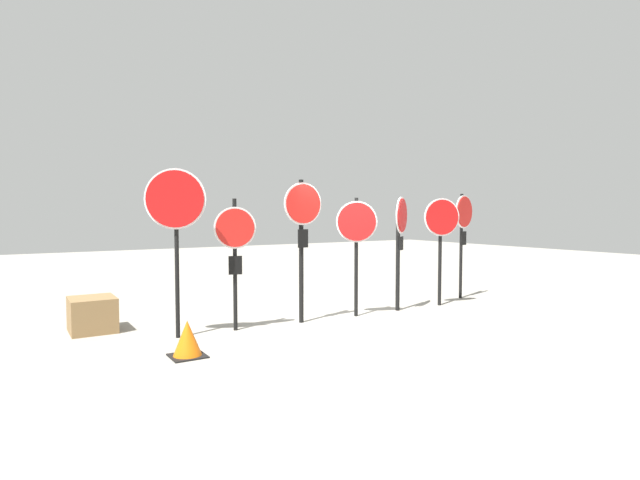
{
  "coord_description": "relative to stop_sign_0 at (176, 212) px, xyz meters",
  "views": [
    {
      "loc": [
        -5.58,
        -7.96,
        1.98
      ],
      "look_at": [
        -0.56,
        0.0,
        1.47
      ],
      "focal_mm": 28.0,
      "sensor_mm": 36.0,
      "label": 1
    }
  ],
  "objects": [
    {
      "name": "storage_crate",
      "position": [
        -1.07,
        1.21,
        -1.71
      ],
      "size": [
        0.71,
        0.77,
        0.58
      ],
      "color": "olive",
      "rests_on": "ground"
    },
    {
      "name": "stop_sign_5",
      "position": [
        5.59,
        -0.21,
        -0.34
      ],
      "size": [
        0.77,
        0.29,
        2.3
      ],
      "rotation": [
        0.0,
        0.0,
        -0.33
      ],
      "color": "black",
      "rests_on": "ground"
    },
    {
      "name": "traffic_cone_0",
      "position": [
        -0.17,
        -1.08,
        -1.75
      ],
      "size": [
        0.47,
        0.47,
        0.51
      ],
      "color": "black",
      "rests_on": "ground"
    },
    {
      "name": "ground_plane",
      "position": [
        3.34,
        0.16,
        -2.0
      ],
      "size": [
        40.0,
        40.0,
        0.0
      ],
      "primitive_type": "plane",
      "color": "gray"
    },
    {
      "name": "stop_sign_6",
      "position": [
        6.7,
        0.18,
        -0.25
      ],
      "size": [
        0.74,
        0.22,
        2.43
      ],
      "rotation": [
        0.0,
        0.0,
        0.25
      ],
      "color": "black",
      "rests_on": "ground"
    },
    {
      "name": "stop_sign_2",
      "position": [
        2.24,
        -0.09,
        -0.21
      ],
      "size": [
        0.76,
        0.14,
        2.58
      ],
      "rotation": [
        0.0,
        0.0,
        0.0
      ],
      "color": "black",
      "rests_on": "ground"
    },
    {
      "name": "stop_sign_1",
      "position": [
        0.98,
        -0.01,
        -0.48
      ],
      "size": [
        0.68,
        0.24,
        2.23
      ],
      "rotation": [
        0.0,
        0.0,
        -0.3
      ],
      "color": "black",
      "rests_on": "ground"
    },
    {
      "name": "stop_sign_4",
      "position": [
        4.49,
        -0.16,
        -0.4
      ],
      "size": [
        0.63,
        0.43,
        2.31
      ],
      "rotation": [
        0.0,
        0.0,
        0.58
      ],
      "color": "black",
      "rests_on": "ground"
    },
    {
      "name": "stop_sign_3",
      "position": [
        3.39,
        -0.16,
        -0.38
      ],
      "size": [
        0.7,
        0.41,
        2.28
      ],
      "rotation": [
        0.0,
        0.0,
        -0.51
      ],
      "color": "black",
      "rests_on": "ground"
    },
    {
      "name": "stop_sign_0",
      "position": [
        0.0,
        0.0,
        0.0
      ],
      "size": [
        0.86,
        0.45,
        2.68
      ],
      "rotation": [
        0.0,
        0.0,
        -0.47
      ],
      "color": "black",
      "rests_on": "ground"
    }
  ]
}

